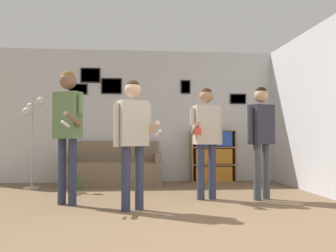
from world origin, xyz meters
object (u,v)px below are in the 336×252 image
person_spectator_near_bookshelf (261,130)px  person_player_foreground_center (133,130)px  person_player_foreground_left (67,121)px  bottle_on_floor (79,184)px  couch (113,170)px  bookshelf (213,156)px  person_watcher_holding_cup (206,131)px  drinking_cup (220,127)px  floor_lamp (32,125)px

person_spectator_near_bookshelf → person_player_foreground_center: bearing=-161.0°
person_player_foreground_left → bottle_on_floor: 1.82m
person_player_foreground_center → couch: bearing=98.4°
person_spectator_near_bookshelf → couch: bearing=138.8°
bookshelf → person_player_foreground_center: bearing=-119.8°
couch → bookshelf: bearing=5.7°
person_watcher_holding_cup → person_spectator_near_bookshelf: person_spectator_near_bookshelf is taller
person_player_foreground_left → drinking_cup: size_ratio=15.33×
person_player_foreground_left → person_player_foreground_center: size_ratio=1.11×
floor_lamp → person_player_foreground_center: (1.78, -2.14, -0.14)m
bookshelf → bottle_on_floor: (-2.55, -0.85, -0.42)m
bottle_on_floor → person_player_foreground_center: bearing=-64.6°
person_watcher_holding_cup → bottle_on_floor: size_ratio=6.35×
bookshelf → person_watcher_holding_cup: bearing=-104.6°
couch → floor_lamp: floor_lamp is taller
person_spectator_near_bookshelf → bookshelf: bearing=96.7°
person_player_foreground_left → bottle_on_floor: person_player_foreground_left is taller
person_player_foreground_center → drinking_cup: (1.76, 2.82, 0.12)m
person_player_foreground_center → floor_lamp: bearing=129.8°
couch → floor_lamp: 1.70m
drinking_cup → floor_lamp: bearing=-169.0°
floor_lamp → person_spectator_near_bookshelf: size_ratio=0.99×
couch → floor_lamp: (-1.39, -0.48, 0.85)m
bookshelf → floor_lamp: 3.52m
bookshelf → person_spectator_near_bookshelf: 2.25m
floor_lamp → person_spectator_near_bookshelf: bearing=-22.2°
person_player_foreground_center → person_watcher_holding_cup: bearing=34.4°
person_watcher_holding_cup → person_player_foreground_left: bearing=-172.2°
drinking_cup → couch: bearing=-174.6°
person_watcher_holding_cup → person_spectator_near_bookshelf: 0.80m
person_player_foreground_center → drinking_cup: person_player_foreground_center is taller
bottle_on_floor → person_watcher_holding_cup: bearing=-31.6°
person_spectator_near_bookshelf → bottle_on_floor: (-2.81, 1.32, -0.91)m
bookshelf → bottle_on_floor: bearing=-161.5°
couch → drinking_cup: bearing=5.4°
person_player_foreground_center → drinking_cup: bearing=58.0°
person_player_foreground_center → bottle_on_floor: size_ratio=6.31×
person_player_foreground_center → person_spectator_near_bookshelf: size_ratio=0.99×
bookshelf → drinking_cup: (0.14, 0.00, 0.59)m
person_spectator_near_bookshelf → bottle_on_floor: 3.24m
bottle_on_floor → drinking_cup: size_ratio=2.18×
person_spectator_near_bookshelf → drinking_cup: size_ratio=13.96×
person_player_foreground_left → person_spectator_near_bookshelf: person_player_foreground_left is taller
floor_lamp → person_player_foreground_left: 1.90m
person_watcher_holding_cup → drinking_cup: (0.69, 2.09, 0.11)m
person_player_foreground_center → bottle_on_floor: 2.36m
person_player_foreground_left → drinking_cup: bearing=41.7°
bookshelf → floor_lamp: floor_lamp is taller
person_watcher_holding_cup → bottle_on_floor: (-2.01, 1.23, -0.90)m
floor_lamp → person_player_foreground_left: (0.90, -1.67, 0.00)m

